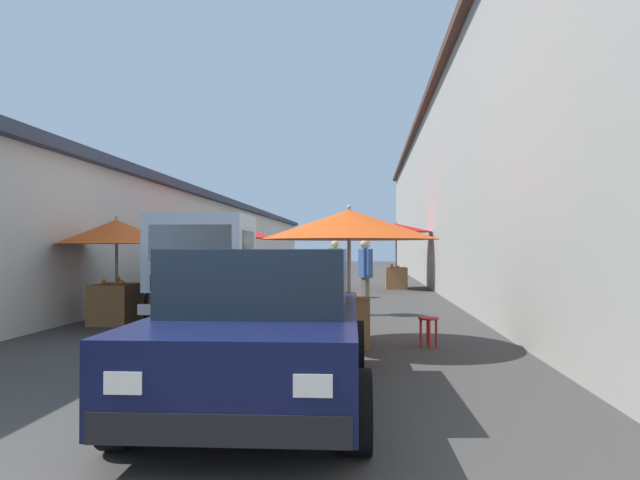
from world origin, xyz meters
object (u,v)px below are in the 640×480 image
(fruit_stall_far_right, at_px, (117,246))
(fruit_stall_mid_lane, at_px, (349,234))
(parked_scooter, at_px, (251,278))
(fruit_stall_near_left, at_px, (396,238))
(plastic_stool, at_px, (428,325))
(hatchback_car, at_px, (267,323))
(vendor_by_crates, at_px, (335,264))
(fruit_stall_near_right, at_px, (227,240))
(delivery_truck, at_px, (212,269))
(vendor_in_shade, at_px, (365,271))

(fruit_stall_far_right, distance_m, fruit_stall_mid_lane, 4.97)
(fruit_stall_far_right, xyz_separation_m, fruit_stall_mid_lane, (-2.05, -4.53, 0.18))
(fruit_stall_mid_lane, distance_m, parked_scooter, 10.93)
(fruit_stall_near_left, distance_m, parked_scooter, 5.35)
(fruit_stall_far_right, distance_m, plastic_stool, 6.13)
(hatchback_car, height_order, parked_scooter, hatchback_car)
(fruit_stall_mid_lane, distance_m, vendor_by_crates, 8.18)
(fruit_stall_far_right, bearing_deg, fruit_stall_near_left, -30.79)
(plastic_stool, bearing_deg, fruit_stall_near_right, 35.83)
(vendor_by_crates, relative_size, plastic_stool, 3.88)
(fruit_stall_near_right, xyz_separation_m, parked_scooter, (3.62, 0.09, -1.24))
(fruit_stall_near_left, distance_m, fruit_stall_mid_lane, 11.91)
(delivery_truck, bearing_deg, fruit_stall_mid_lane, -132.72)
(parked_scooter, bearing_deg, vendor_in_shade, -148.67)
(hatchback_car, bearing_deg, fruit_stall_near_right, 16.49)
(vendor_in_shade, bearing_deg, plastic_stool, -166.11)
(fruit_stall_near_left, xyz_separation_m, fruit_stall_near_right, (-5.22, 4.83, -0.12))
(delivery_truck, bearing_deg, fruit_stall_near_left, -24.06)
(fruit_stall_near_left, height_order, fruit_stall_far_right, fruit_stall_near_left)
(fruit_stall_far_right, height_order, fruit_stall_mid_lane, fruit_stall_mid_lane)
(fruit_stall_near_left, xyz_separation_m, vendor_in_shade, (-7.92, 1.08, -0.84))
(hatchback_car, xyz_separation_m, parked_scooter, (13.19, 2.92, -0.29))
(fruit_stall_far_right, xyz_separation_m, parked_scooter, (8.18, -0.90, -1.04))
(parked_scooter, bearing_deg, vendor_by_crates, -125.64)
(fruit_stall_near_left, distance_m, plastic_stool, 11.82)
(delivery_truck, distance_m, parked_scooter, 7.70)
(hatchback_car, height_order, plastic_stool, hatchback_car)
(fruit_stall_near_right, bearing_deg, fruit_stall_near_left, -42.80)
(fruit_stall_mid_lane, xyz_separation_m, vendor_by_crates, (8.13, 0.68, -0.69))
(fruit_stall_mid_lane, bearing_deg, hatchback_car, 166.63)
(vendor_in_shade, distance_m, plastic_stool, 3.97)
(fruit_stall_mid_lane, relative_size, plastic_stool, 6.07)
(vendor_by_crates, bearing_deg, fruit_stall_near_right, 117.91)
(fruit_stall_far_right, distance_m, parked_scooter, 8.30)
(fruit_stall_far_right, relative_size, vendor_in_shade, 1.30)
(vendor_in_shade, relative_size, plastic_stool, 3.84)
(fruit_stall_near_left, relative_size, vendor_in_shade, 1.59)
(fruit_stall_near_left, height_order, plastic_stool, fruit_stall_near_left)
(fruit_stall_near_right, relative_size, vendor_in_shade, 1.53)
(vendor_in_shade, bearing_deg, delivery_truck, 113.21)
(delivery_truck, height_order, vendor_in_shade, delivery_truck)
(fruit_stall_mid_lane, height_order, delivery_truck, fruit_stall_mid_lane)
(hatchback_car, bearing_deg, plastic_stool, -31.47)
(fruit_stall_near_right, relative_size, delivery_truck, 0.52)
(fruit_stall_near_left, relative_size, vendor_by_crates, 1.57)
(fruit_stall_near_left, height_order, fruit_stall_near_right, fruit_stall_near_left)
(fruit_stall_far_right, xyz_separation_m, vendor_in_shade, (1.86, -4.75, -0.52))
(fruit_stall_near_left, height_order, delivery_truck, fruit_stall_near_left)
(vendor_in_shade, bearing_deg, parked_scooter, 31.33)
(fruit_stall_mid_lane, bearing_deg, delivery_truck, 47.28)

